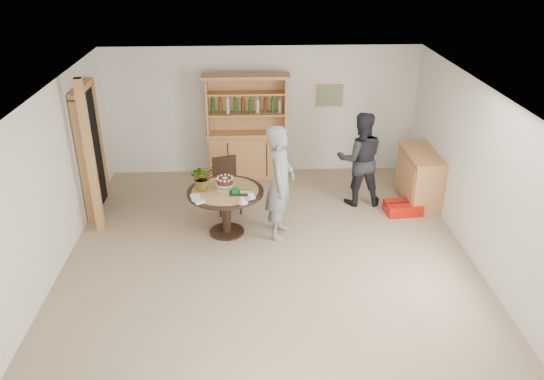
{
  "coord_description": "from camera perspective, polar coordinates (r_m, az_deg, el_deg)",
  "views": [
    {
      "loc": [
        -0.25,
        -6.42,
        4.36
      ],
      "look_at": [
        0.05,
        0.39,
        1.05
      ],
      "focal_mm": 35.0,
      "sensor_mm": 36.0,
      "label": 1
    }
  ],
  "objects": [
    {
      "name": "doorway",
      "position": [
        9.42,
        -19.0,
        4.22
      ],
      "size": [
        0.13,
        1.1,
        2.18
      ],
      "color": "black",
      "rests_on": "ground"
    },
    {
      "name": "room_shell",
      "position": [
        6.95,
        -0.29,
        3.72
      ],
      "size": [
        6.04,
        7.04,
        2.52
      ],
      "color": "white",
      "rests_on": "ground"
    },
    {
      "name": "hutch",
      "position": [
        10.34,
        -2.68,
        5.05
      ],
      "size": [
        1.62,
        0.54,
        2.04
      ],
      "color": "tan",
      "rests_on": "ground"
    },
    {
      "name": "ground",
      "position": [
        7.77,
        -0.28,
        -8.27
      ],
      "size": [
        7.0,
        7.0,
        0.0
      ],
      "primitive_type": "plane",
      "color": "tan",
      "rests_on": "ground"
    },
    {
      "name": "flower_vase",
      "position": [
        8.26,
        -7.52,
        1.4
      ],
      "size": [
        0.47,
        0.44,
        0.42
      ],
      "primitive_type": "imported",
      "rotation": [
        0.0,
        0.0,
        0.35
      ],
      "color": "#3F7233",
      "rests_on": "dining_table"
    },
    {
      "name": "dining_chair",
      "position": [
        9.12,
        -4.95,
        0.98
      ],
      "size": [
        0.52,
        0.52,
        0.95
      ],
      "rotation": [
        0.0,
        0.0,
        0.27
      ],
      "color": "black",
      "rests_on": "ground"
    },
    {
      "name": "gift_tray",
      "position": [
        8.14,
        -3.58,
        -0.21
      ],
      "size": [
        0.3,
        0.2,
        0.08
      ],
      "color": "black",
      "rests_on": "dining_table"
    },
    {
      "name": "pine_post",
      "position": [
        8.59,
        -18.97,
        3.19
      ],
      "size": [
        0.12,
        0.12,
        2.5
      ],
      "primitive_type": "cube",
      "color": "tan",
      "rests_on": "ground"
    },
    {
      "name": "teen_boy",
      "position": [
        8.12,
        0.88,
        0.79
      ],
      "size": [
        0.57,
        0.75,
        1.83
      ],
      "primitive_type": "imported",
      "rotation": [
        0.0,
        0.0,
        1.36
      ],
      "color": "gray",
      "rests_on": "ground"
    },
    {
      "name": "adult_person",
      "position": [
        9.31,
        9.45,
        3.31
      ],
      "size": [
        0.82,
        0.65,
        1.68
      ],
      "primitive_type": "imported",
      "rotation": [
        0.0,
        0.0,
        3.13
      ],
      "color": "black",
      "rests_on": "ground"
    },
    {
      "name": "sideboard",
      "position": [
        9.75,
        15.54,
        1.37
      ],
      "size": [
        0.54,
        1.26,
        0.94
      ],
      "color": "tan",
      "rests_on": "ground"
    },
    {
      "name": "coffee_cup_a",
      "position": [
        8.0,
        -2.27,
        -0.59
      ],
      "size": [
        0.15,
        0.15,
        0.09
      ],
      "color": "white",
      "rests_on": "dining_table"
    },
    {
      "name": "birthday_cake",
      "position": [
        8.27,
        -5.07,
        0.9
      ],
      "size": [
        0.3,
        0.3,
        0.2
      ],
      "color": "white",
      "rests_on": "dining_table"
    },
    {
      "name": "napkins",
      "position": [
        8.02,
        -8.06,
        -0.96
      ],
      "size": [
        0.24,
        0.33,
        0.03
      ],
      "color": "white",
      "rests_on": "dining_table"
    },
    {
      "name": "dining_table",
      "position": [
        8.34,
        -5.01,
        -0.98
      ],
      "size": [
        1.2,
        1.2,
        0.76
      ],
      "color": "black",
      "rests_on": "ground"
    },
    {
      "name": "red_suitcase",
      "position": [
        9.41,
        13.9,
        -1.86
      ],
      "size": [
        0.63,
        0.45,
        0.21
      ],
      "rotation": [
        0.0,
        0.0,
        0.08
      ],
      "color": "red",
      "rests_on": "ground"
    },
    {
      "name": "coffee_cup_b",
      "position": [
        7.85,
        -3.13,
        -1.19
      ],
      "size": [
        0.15,
        0.15,
        0.08
      ],
      "color": "white",
      "rests_on": "dining_table"
    }
  ]
}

